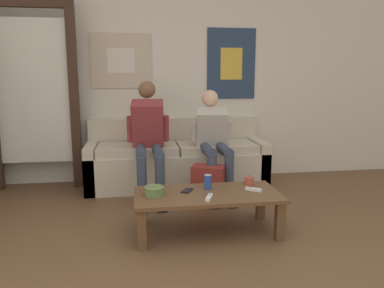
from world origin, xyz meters
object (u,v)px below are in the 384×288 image
object	(u,v)px
drink_can_blue	(208,182)
pillar_candle	(249,181)
backpack	(208,187)
person_seated_teen	(214,138)
game_controller_near_left	(209,197)
cell_phone	(187,191)
person_seated_adult	(149,134)
ceramic_bowl	(154,190)
coffee_table	(207,199)
game_controller_near_right	(253,189)
couch	(177,162)

from	to	relation	value
drink_can_blue	pillar_candle	bearing A→B (deg)	9.07
backpack	pillar_candle	bearing A→B (deg)	-60.23
person_seated_teen	game_controller_near_left	world-z (taller)	person_seated_teen
pillar_candle	cell_phone	xyz separation A→B (m)	(-0.58, -0.10, -0.03)
cell_phone	person_seated_adult	bearing A→B (deg)	105.34
backpack	pillar_candle	distance (m)	0.60
ceramic_bowl	cell_phone	bearing A→B (deg)	14.30
coffee_table	ceramic_bowl	xyz separation A→B (m)	(-0.44, 0.00, 0.10)
ceramic_bowl	game_controller_near_right	size ratio (longest dim) A/B	1.19
person_seated_teen	pillar_candle	bearing A→B (deg)	-81.22
person_seated_adult	game_controller_near_right	xyz separation A→B (m)	(0.84, -1.09, -0.32)
coffee_table	pillar_candle	xyz separation A→B (m)	(0.42, 0.18, 0.09)
coffee_table	cell_phone	world-z (taller)	cell_phone
person_seated_adult	pillar_candle	distance (m)	1.29
coffee_table	game_controller_near_right	distance (m)	0.41
couch	ceramic_bowl	size ratio (longest dim) A/B	13.06
coffee_table	ceramic_bowl	world-z (taller)	ceramic_bowl
game_controller_near_left	cell_phone	world-z (taller)	game_controller_near_left
drink_can_blue	game_controller_near_left	size ratio (longest dim) A/B	0.85
ceramic_bowl	coffee_table	bearing A→B (deg)	-0.17
coffee_table	person_seated_teen	distance (m)	1.16
drink_can_blue	cell_phone	xyz separation A→B (m)	(-0.19, -0.04, -0.06)
person_seated_teen	person_seated_adult	bearing A→B (deg)	178.36
couch	ceramic_bowl	xyz separation A→B (m)	(-0.35, -1.44, 0.10)
couch	coffee_table	world-z (taller)	couch
coffee_table	game_controller_near_left	distance (m)	0.16
ceramic_bowl	cell_phone	size ratio (longest dim) A/B	1.07
drink_can_blue	game_controller_near_right	size ratio (longest dim) A/B	0.92
game_controller_near_right	couch	bearing A→B (deg)	108.99
drink_can_blue	cell_phone	bearing A→B (deg)	-167.07
person_seated_adult	game_controller_near_right	distance (m)	1.41
person_seated_adult	ceramic_bowl	world-z (taller)	person_seated_adult
couch	game_controller_near_right	size ratio (longest dim) A/B	15.58
coffee_table	pillar_candle	world-z (taller)	pillar_candle
person_seated_teen	game_controller_near_left	distance (m)	1.28
person_seated_adult	backpack	bearing A→B (deg)	-36.26
person_seated_adult	drink_can_blue	xyz separation A→B (m)	(0.47, -0.97, -0.27)
couch	cell_phone	xyz separation A→B (m)	(-0.07, -1.37, 0.07)
backpack	coffee_table	bearing A→B (deg)	-101.57
cell_phone	game_controller_near_left	bearing A→B (deg)	-56.72
couch	drink_can_blue	xyz separation A→B (m)	(0.12, -1.32, 0.12)
game_controller_near_right	game_controller_near_left	bearing A→B (deg)	-159.98
drink_can_blue	game_controller_near_right	xyz separation A→B (m)	(0.37, -0.11, -0.05)
coffee_table	cell_phone	size ratio (longest dim) A/B	8.03
ceramic_bowl	game_controller_near_left	world-z (taller)	ceramic_bowl
ceramic_bowl	game_controller_near_right	bearing A→B (deg)	-0.01
backpack	person_seated_teen	bearing A→B (deg)	70.39
person_seated_teen	cell_phone	world-z (taller)	person_seated_teen
person_seated_teen	drink_can_blue	size ratio (longest dim) A/B	9.28
backpack	game_controller_near_right	distance (m)	0.74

